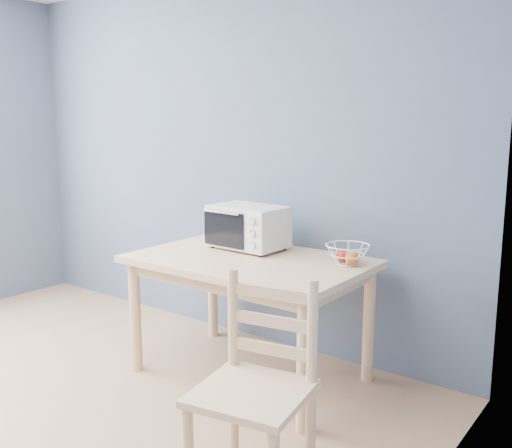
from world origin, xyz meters
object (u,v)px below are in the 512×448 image
Objects in this scene: fruit_basket at (348,254)px; dining_chair at (256,393)px; toaster_oven at (246,226)px; dining_table at (250,274)px.

fruit_basket is 0.36× the size of dining_chair.
dining_chair reaches higher than fruit_basket.
dining_chair is at bearing -48.38° from toaster_oven.
dining_chair reaches higher than dining_table.
dining_chair is (0.17, -1.12, -0.35)m from fruit_basket.
dining_chair is (0.90, -1.10, -0.44)m from toaster_oven.
toaster_oven reaches higher than dining_chair.
toaster_oven reaches higher than dining_table.
toaster_oven reaches higher than fruit_basket.
dining_table is at bearing -45.09° from toaster_oven.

